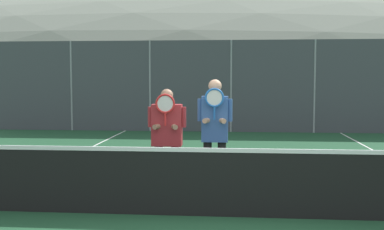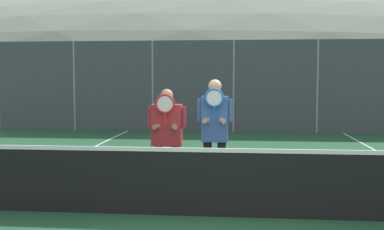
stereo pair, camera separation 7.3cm
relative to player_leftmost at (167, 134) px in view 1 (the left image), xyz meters
name	(u,v)px [view 1 (the left image)]	position (x,y,z in m)	size (l,w,h in m)	color
ground_plane	(223,217)	(0.90, -0.97, -1.00)	(120.00, 120.00, 0.00)	#1E4C2D
hill_distant	(234,90)	(0.90, 61.26, -1.00)	(134.91, 74.95, 26.23)	gray
clubhouse_building	(223,79)	(0.42, 16.86, 0.77)	(17.30, 5.50, 3.49)	beige
fence_back	(231,86)	(0.90, 9.14, 0.57)	(16.85, 0.06, 3.13)	gray
tennis_net	(223,181)	(0.90, -0.97, -0.52)	(9.90, 0.09, 1.03)	gray
court_line_left_sideline	(46,169)	(-2.78, 2.03, -0.99)	(0.05, 16.00, 0.01)	white
player_leftmost	(167,134)	(0.00, 0.00, 0.00)	(0.60, 0.34, 1.69)	black
player_center_left	(215,129)	(0.74, 0.03, 0.07)	(0.54, 0.34, 1.84)	black
car_far_left	(116,102)	(-3.55, 10.89, -0.09)	(4.08, 2.10, 1.77)	black
car_left_of_center	(241,101)	(1.28, 11.24, -0.06)	(4.21, 2.02, 1.86)	#B2B7BC
car_center	(370,102)	(6.12, 11.39, -0.06)	(4.10, 2.05, 1.85)	silver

